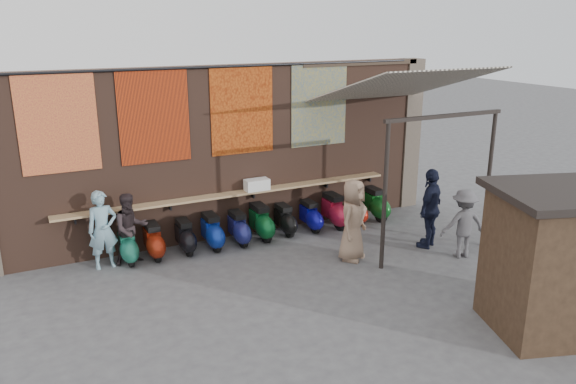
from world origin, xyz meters
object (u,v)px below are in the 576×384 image
Objects in this scene: scooter_stool_8 at (334,211)px; diner_right at (131,229)px; scooter_stool_9 at (355,210)px; shopper_grey at (463,223)px; scooter_stool_1 at (154,241)px; scooter_stool_0 at (128,246)px; diner_left at (103,230)px; scooter_stool_4 at (239,228)px; scooter_stool_6 at (285,220)px; scooter_stool_7 at (310,216)px; shopper_navy at (430,208)px; scooter_stool_10 at (375,204)px; shelf_box at (257,185)px; scooter_stool_3 at (212,232)px; scooter_stool_5 at (261,222)px; shopper_tan at (353,220)px; market_stall at (564,264)px; scooter_stool_2 at (185,237)px.

diner_right is at bearing 179.52° from scooter_stool_8.
diner_right is (-5.56, 0.04, 0.41)m from scooter_stool_9.
scooter_stool_9 is 3.00m from shopper_grey.
scooter_stool_0 is at bearing 179.35° from scooter_stool_1.
diner_left is (-0.47, -0.04, 0.46)m from scooter_stool_0.
diner_left reaches higher than scooter_stool_4.
scooter_stool_6 is at bearing 0.09° from scooter_stool_0.
scooter_stool_7 is 0.50× the size of shopper_grey.
scooter_stool_4 reaches higher than scooter_stool_9.
scooter_stool_6 is at bearing 177.61° from scooter_stool_9.
shopper_grey reaches higher than scooter_stool_4.
shopper_navy reaches higher than scooter_stool_0.
scooter_stool_10 is at bearing -119.77° from shopper_navy.
diner_right is at bearing -48.84° from shopper_navy.
scooter_stool_8 is 0.61m from scooter_stool_9.
scooter_stool_0 is at bearing 179.08° from scooter_stool_8.
shelf_box reaches higher than scooter_stool_7.
shelf_box is 0.37× the size of diner_right.
scooter_stool_0 is 1.06× the size of scooter_stool_9.
scooter_stool_3 is 1.22m from scooter_stool_5.
shopper_tan is at bearing -25.59° from diner_left.
shopper_navy is at bearing -33.30° from scooter_stool_5.
scooter_stool_6 is 0.33× the size of market_stall.
scooter_stool_1 is at bearing 179.22° from scooter_stool_9.
scooter_stool_6 is at bearing 176.29° from scooter_stool_8.
shelf_box is 2.13m from scooter_stool_8.
scooter_stool_2 is at bearing 178.93° from scooter_stool_8.
diner_right is 0.86× the size of shopper_tan.
scooter_stool_2 is 4.40m from scooter_stool_9.
scooter_stool_2 is at bearing 176.57° from scooter_stool_3.
scooter_stool_4 is 3.00m from diner_left.
shopper_grey is 0.86× the size of shopper_tan.
scooter_stool_1 reaches higher than scooter_stool_9.
shopper_tan reaches higher than scooter_stool_5.
shopper_navy reaches higher than shopper_tan.
market_stall is (5.30, -5.90, 0.77)m from scooter_stool_1.
scooter_stool_6 is 1.94m from scooter_stool_9.
scooter_stool_8 is at bearing -45.69° from shopper_grey.
scooter_stool_1 is at bearing -179.79° from scooter_stool_6.
scooter_stool_2 is (0.70, -0.00, -0.02)m from scooter_stool_1.
diner_right and shopper_grey have the same top height.
scooter_stool_2 reaches higher than scooter_stool_9.
scooter_stool_5 is at bearing -95.56° from shelf_box.
diner_left is at bearing 155.56° from market_stall.
scooter_stool_5 is 0.49× the size of shopper_tan.
scooter_stool_9 is at bearing -0.77° from scooter_stool_0.
scooter_stool_6 is 0.69m from scooter_stool_7.
scooter_stool_1 is 0.97× the size of scooter_stool_3.
scooter_stool_5 is at bearing -0.00° from scooter_stool_2.
scooter_stool_4 is 6.77m from market_stall.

